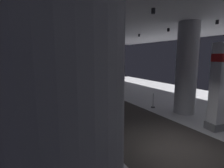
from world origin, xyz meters
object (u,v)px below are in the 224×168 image
Objects in this scene: display_platform_deep_left at (9,86)px; visitor_walking_near at (119,92)px; column_left at (60,127)px; display_car_deep_left at (8,78)px; brand_sign_pylon at (223,86)px; visitor_walking_far at (107,107)px; display_car_deep_right at (106,73)px; column_right at (186,69)px; display_platform_deep_right at (106,78)px.

visitor_walking_near is at bearing -58.46° from display_platform_deep_left.
display_car_deep_left is (-1.64, 21.41, -1.71)m from column_left.
brand_sign_pylon is 20.87m from display_platform_deep_left.
display_car_deep_left is at bearing -146.58° from display_platform_deep_left.
brand_sign_pylon is 6.58m from visitor_walking_near.
display_platform_deep_left is at bearing 108.60° from visitor_walking_far.
visitor_walking_far is (3.53, 6.14, -1.84)m from column_left.
display_car_deep_right reaches higher than visitor_walking_near.
column_left is 1.20× the size of display_car_deep_right.
column_right reaches higher than display_platform_deep_left.
display_car_deep_left is at bearing 117.82° from brand_sign_pylon.
column_left is 0.91× the size of display_platform_deep_left.
column_right is at bearing -57.02° from display_car_deep_left.
column_left is at bearing -159.35° from brand_sign_pylon.
display_platform_deep_right is (3.27, 19.73, -1.98)m from brand_sign_pylon.
display_platform_deep_right is 3.80× the size of visitor_walking_far.
column_left is at bearing -85.62° from display_car_deep_left.
display_platform_deep_left is at bearing 33.42° from display_car_deep_left.
display_platform_deep_right is at bearing 63.56° from column_left.
display_platform_deep_left is 0.88m from display_car_deep_left.
display_car_deep_left is at bearing 122.98° from column_right.
display_platform_deep_left is 1.35× the size of display_car_deep_left.
display_platform_deep_left is 16.14m from visitor_walking_far.
visitor_walking_far is at bearing -115.12° from display_platform_deep_right.
display_car_deep_right is at bearing 64.88° from visitor_walking_far.
display_car_deep_right is 18.33m from visitor_walking_far.
column_right is 5.43m from visitor_walking_far.
column_left reaches higher than visitor_walking_near.
display_car_deep_left reaches higher than display_car_deep_right.
visitor_walking_far is at bearing -71.30° from display_car_deep_left.
display_car_deep_left is at bearing 121.67° from visitor_walking_near.
visitor_walking_near is (-5.40, -13.62, 0.77)m from display_platform_deep_right.
display_car_deep_left is (-9.69, 18.37, -1.08)m from brand_sign_pylon.
display_car_deep_left reaches higher than display_platform_deep_right.
column_right is 0.91× the size of display_platform_deep_left.
display_platform_deep_right is (11.32, 22.76, -2.61)m from column_left.
column_right is (8.61, 5.61, 0.00)m from column_left.
display_car_deep_left reaches higher than visitor_walking_far.
column_left reaches higher than display_platform_deep_left.
column_left is 25.56m from display_platform_deep_right.
brand_sign_pylon is 20.09m from display_platform_deep_right.
column_left is 0.91× the size of display_platform_deep_right.
display_platform_deep_left is 14.43m from visitor_walking_near.
visitor_walking_near reaches higher than display_platform_deep_right.
display_platform_deep_right is at bearing 64.88° from visitor_walking_far.
column_right is 18.91m from display_car_deep_left.
column_right reaches higher than display_car_deep_right.
visitor_walking_near is 1.00× the size of visitor_walking_far.
display_platform_deep_right is (2.71, 17.15, -2.61)m from column_right.
visitor_walking_near is (-5.38, -13.59, -0.10)m from display_car_deep_right.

